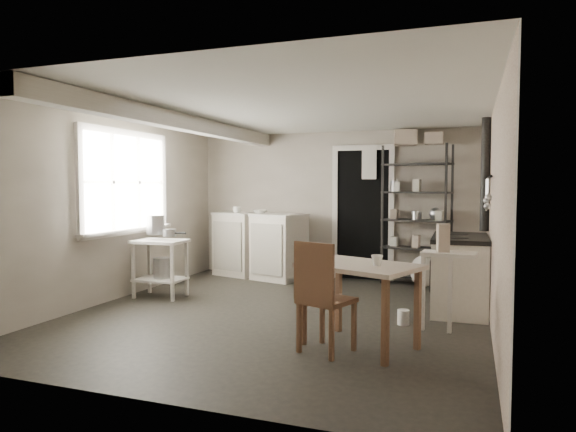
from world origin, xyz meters
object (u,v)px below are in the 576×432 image
(base_cabinets, at_px, (260,248))
(chair, at_px, (327,297))
(flour_sack, at_px, (423,270))
(stockpot, at_px, (155,225))
(stove, at_px, (460,273))
(work_table, at_px, (359,305))
(shelf_rack, at_px, (416,220))
(prep_table, at_px, (160,267))

(base_cabinets, distance_m, chair, 3.80)
(flour_sack, bearing_deg, stockpot, -151.49)
(stockpot, xyz_separation_m, stove, (3.81, 0.46, -0.50))
(work_table, xyz_separation_m, chair, (-0.24, -0.23, 0.10))
(base_cabinets, xyz_separation_m, flour_sack, (2.55, 0.03, -0.22))
(shelf_rack, bearing_deg, prep_table, -134.65)
(stove, xyz_separation_m, flour_sack, (-0.52, 1.32, -0.20))
(prep_table, xyz_separation_m, stockpot, (-0.11, 0.06, 0.54))
(stove, bearing_deg, base_cabinets, 155.94)
(prep_table, bearing_deg, shelf_rack, 32.94)
(shelf_rack, xyz_separation_m, flour_sack, (0.12, -0.13, -0.71))
(base_cabinets, distance_m, flour_sack, 2.55)
(base_cabinets, bearing_deg, prep_table, -94.31)
(work_table, bearing_deg, stove, 64.36)
(shelf_rack, height_order, stove, shelf_rack)
(stove, relative_size, flour_sack, 2.46)
(stockpot, distance_m, base_cabinets, 1.97)
(work_table, bearing_deg, base_cabinets, 126.77)
(prep_table, relative_size, chair, 0.77)
(stockpot, relative_size, base_cabinets, 0.16)
(shelf_rack, relative_size, chair, 2.09)
(base_cabinets, distance_m, shelf_rack, 2.48)
(stockpot, xyz_separation_m, work_table, (2.99, -1.24, -0.56))
(stockpot, bearing_deg, prep_table, -30.04)
(shelf_rack, bearing_deg, base_cabinets, -163.76)
(prep_table, relative_size, shelf_rack, 0.37)
(stockpot, bearing_deg, stove, 6.93)
(work_table, relative_size, flour_sack, 2.21)
(stove, height_order, flour_sack, stove)
(prep_table, height_order, shelf_rack, shelf_rack)
(prep_table, xyz_separation_m, flour_sack, (3.18, 1.85, -0.16))
(work_table, height_order, chair, chair)
(stockpot, height_order, stove, stockpot)
(base_cabinets, bearing_deg, work_table, -38.24)
(shelf_rack, xyz_separation_m, work_table, (-0.18, -3.16, -0.57))
(prep_table, bearing_deg, base_cabinets, 70.70)
(shelf_rack, bearing_deg, stockpot, -136.37)
(stockpot, relative_size, flour_sack, 0.56)
(flour_sack, bearing_deg, work_table, -95.67)
(prep_table, distance_m, flour_sack, 3.68)
(base_cabinets, relative_size, chair, 1.58)
(work_table, distance_m, flour_sack, 3.05)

